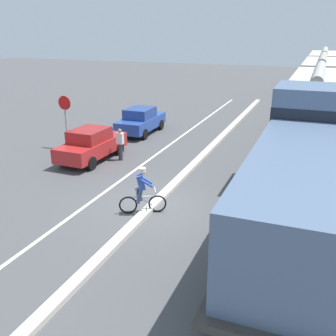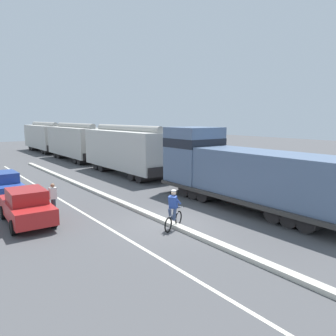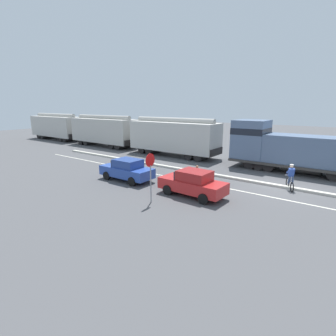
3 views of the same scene
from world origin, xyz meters
name	(u,v)px [view 3 (image 3 of 3)]	position (x,y,z in m)	size (l,w,h in m)	color
ground_plane	(281,187)	(0.00, 0.00, 0.00)	(120.00, 120.00, 0.00)	#4C4C4F
median_curb	(204,173)	(0.00, 6.00, 0.08)	(0.36, 36.00, 0.16)	beige
lane_stripe	(188,181)	(-2.40, 6.00, 0.00)	(0.14, 36.00, 0.01)	silver
locomotive	(292,151)	(5.06, 0.52, 1.80)	(3.10, 11.61, 4.20)	slate
hopper_car_lead	(173,137)	(5.06, 12.67, 2.08)	(2.90, 10.60, 4.18)	beige
hopper_car_middle	(104,131)	(5.06, 24.27, 2.08)	(2.90, 10.60, 4.18)	#B6B4AC
hopper_car_trailing	(56,127)	(5.06, 35.87, 2.08)	(2.90, 10.60, 4.18)	#BBB9B1
parked_car_red	(193,183)	(-5.08, 3.99, 0.82)	(1.94, 4.25, 1.62)	red
parked_car_blue	(127,170)	(-5.04, 9.72, 0.82)	(1.87, 4.22, 1.62)	#28479E
cyclist	(291,178)	(-0.17, -0.58, 0.82)	(1.55, 0.84, 1.71)	black
stop_sign	(150,168)	(-7.47, 5.35, 2.02)	(0.76, 0.08, 2.88)	gray
pedestrian_by_cars	(197,177)	(-3.72, 4.49, 0.85)	(0.34, 0.22, 1.62)	#33333D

